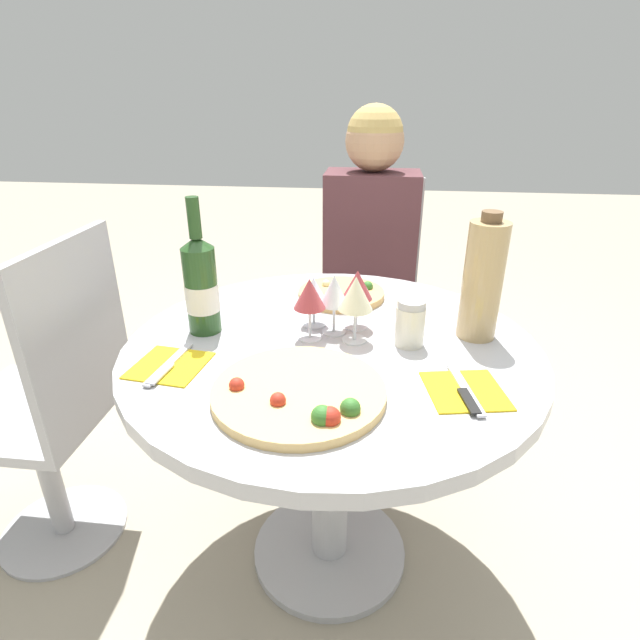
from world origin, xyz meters
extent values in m
plane|color=#9E937F|center=(0.00, 0.00, 0.00)|extent=(12.00, 12.00, 0.00)
cylinder|color=#B2B2B7|center=(0.00, 0.00, 0.01)|extent=(0.44, 0.44, 0.02)
cylinder|color=#B2B2B7|center=(0.00, 0.00, 0.35)|extent=(0.10, 0.10, 0.65)
cylinder|color=#B7B7BC|center=(0.00, 0.00, 0.69)|extent=(0.99, 0.99, 0.04)
cylinder|color=#ADADB2|center=(0.07, 0.82, 0.01)|extent=(0.37, 0.37, 0.01)
cylinder|color=#ADADB2|center=(0.07, 0.82, 0.22)|extent=(0.06, 0.06, 0.44)
cube|color=#ADADB2|center=(0.07, 0.82, 0.45)|extent=(0.41, 0.41, 0.03)
cube|color=#ADADB2|center=(0.07, 1.01, 0.70)|extent=(0.41, 0.02, 0.47)
cube|color=#512D33|center=(0.07, 0.65, 0.23)|extent=(0.29, 0.33, 0.47)
cube|color=#512D33|center=(0.07, 0.82, 0.73)|extent=(0.35, 0.21, 0.52)
sphere|color=tan|center=(0.07, 0.82, 1.09)|extent=(0.21, 0.21, 0.21)
sphere|color=tan|center=(0.07, 0.82, 1.12)|extent=(0.20, 0.20, 0.20)
cylinder|color=#ADADB2|center=(-0.83, -0.02, 0.01)|extent=(0.37, 0.37, 0.01)
cylinder|color=#ADADB2|center=(-0.83, -0.02, 0.22)|extent=(0.06, 0.06, 0.44)
cube|color=#ADADB2|center=(-0.83, -0.02, 0.45)|extent=(0.41, 0.41, 0.03)
cube|color=#ADADB2|center=(-0.64, -0.02, 0.70)|extent=(0.02, 0.41, 0.47)
cylinder|color=#DBB26B|center=(-0.04, -0.24, 0.72)|extent=(0.35, 0.35, 0.02)
sphere|color=#B22D1E|center=(0.03, -0.34, 0.74)|extent=(0.04, 0.04, 0.04)
sphere|color=#336B28|center=(0.02, -0.34, 0.74)|extent=(0.04, 0.04, 0.04)
sphere|color=#B22D1E|center=(-0.16, -0.25, 0.73)|extent=(0.03, 0.03, 0.03)
sphere|color=#336B28|center=(0.06, -0.31, 0.74)|extent=(0.04, 0.04, 0.04)
sphere|color=#B22D1E|center=(-0.07, -0.29, 0.73)|extent=(0.03, 0.03, 0.03)
cylinder|color=tan|center=(0.00, 0.29, 0.72)|extent=(0.25, 0.25, 0.02)
sphere|color=#336B28|center=(0.08, 0.32, 0.73)|extent=(0.03, 0.03, 0.03)
sphere|color=#336B28|center=(-0.08, 0.25, 0.73)|extent=(0.02, 0.02, 0.02)
sphere|color=#336B28|center=(-0.02, 0.25, 0.74)|extent=(0.04, 0.04, 0.04)
sphere|color=beige|center=(-0.05, 0.33, 0.73)|extent=(0.02, 0.02, 0.02)
cylinder|color=#23471E|center=(-0.32, 0.03, 0.81)|extent=(0.08, 0.08, 0.21)
cone|color=#23471E|center=(-0.32, 0.03, 0.94)|extent=(0.08, 0.08, 0.03)
cylinder|color=#23471E|center=(-0.32, 0.03, 0.99)|extent=(0.03, 0.03, 0.10)
cylinder|color=silver|center=(-0.32, 0.03, 0.80)|extent=(0.08, 0.08, 0.07)
cylinder|color=tan|center=(0.35, 0.08, 0.85)|extent=(0.09, 0.09, 0.28)
cylinder|color=brown|center=(0.35, 0.08, 1.00)|extent=(0.05, 0.05, 0.02)
cylinder|color=silver|center=(0.18, 0.01, 0.76)|extent=(0.07, 0.07, 0.10)
cylinder|color=#B2B2B7|center=(0.18, 0.01, 0.81)|extent=(0.07, 0.07, 0.02)
cylinder|color=silver|center=(0.00, 0.06, 0.71)|extent=(0.06, 0.06, 0.00)
cylinder|color=silver|center=(0.00, 0.06, 0.75)|extent=(0.01, 0.01, 0.07)
cone|color=silver|center=(0.00, 0.06, 0.82)|extent=(0.07, 0.07, 0.08)
cylinder|color=silver|center=(0.05, 0.02, 0.71)|extent=(0.06, 0.06, 0.00)
cylinder|color=silver|center=(0.05, 0.02, 0.75)|extent=(0.01, 0.01, 0.08)
cone|color=beige|center=(0.05, 0.02, 0.83)|extent=(0.08, 0.08, 0.08)
cylinder|color=silver|center=(0.05, 0.09, 0.71)|extent=(0.06, 0.06, 0.00)
cylinder|color=silver|center=(0.05, 0.09, 0.75)|extent=(0.01, 0.01, 0.08)
cone|color=#9E383D|center=(0.05, 0.09, 0.82)|extent=(0.08, 0.08, 0.07)
cylinder|color=silver|center=(-0.05, 0.09, 0.71)|extent=(0.06, 0.06, 0.00)
cylinder|color=silver|center=(-0.05, 0.09, 0.74)|extent=(0.01, 0.01, 0.06)
cone|color=silver|center=(-0.05, 0.09, 0.80)|extent=(0.07, 0.07, 0.07)
cylinder|color=silver|center=(-0.05, 0.02, 0.71)|extent=(0.06, 0.06, 0.00)
cylinder|color=silver|center=(-0.05, 0.02, 0.75)|extent=(0.01, 0.01, 0.08)
cone|color=#9E383D|center=(-0.05, 0.02, 0.82)|extent=(0.08, 0.08, 0.07)
cube|color=gold|center=(-0.34, -0.15, 0.71)|extent=(0.17, 0.17, 0.00)
cube|color=silver|center=(-0.34, -0.15, 0.71)|extent=(0.04, 0.19, 0.00)
cube|color=silver|center=(-0.34, -0.20, 0.72)|extent=(0.03, 0.09, 0.00)
cube|color=gold|center=(0.29, -0.18, 0.71)|extent=(0.18, 0.18, 0.00)
cube|color=silver|center=(0.29, -0.18, 0.71)|extent=(0.05, 0.19, 0.00)
cube|color=black|center=(0.29, -0.23, 0.72)|extent=(0.04, 0.09, 0.00)
camera|label=1|loc=(0.10, -1.06, 1.26)|focal=28.00mm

